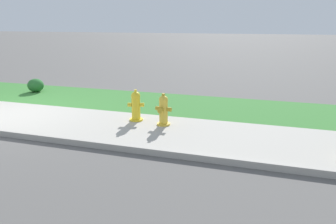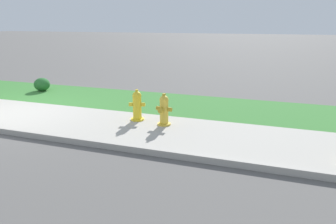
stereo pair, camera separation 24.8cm
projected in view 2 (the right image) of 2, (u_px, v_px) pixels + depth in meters
ground_plane at (10, 114)px, 8.30m from camera, size 120.00×120.00×0.00m
sidewalk_pavement at (10, 113)px, 8.29m from camera, size 18.00×2.26×0.01m
grass_verge at (68, 94)px, 10.47m from camera, size 18.00×2.52×0.01m
fire_hydrant_far_end at (137, 106)px, 7.64m from camera, size 0.39×0.37×0.74m
fire_hydrant_near_corner at (164, 110)px, 7.27m from camera, size 0.38×0.35×0.73m
shrub_bush_near_lamp at (42, 84)px, 10.97m from camera, size 0.52×0.52×0.44m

